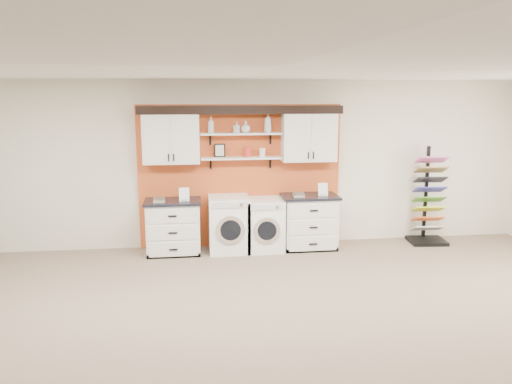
{
  "coord_description": "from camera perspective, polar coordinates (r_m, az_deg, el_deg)",
  "views": [
    {
      "loc": [
        -0.79,
        -4.32,
        2.57
      ],
      "look_at": [
        0.05,
        2.3,
        1.25
      ],
      "focal_mm": 35.0,
      "sensor_mm": 36.0,
      "label": 1
    }
  ],
  "objects": [
    {
      "name": "soap_bottle_d",
      "position": [
        8.23,
        1.36,
        7.93
      ],
      "size": [
        0.14,
        0.14,
        0.32
      ],
      "primitive_type": "imported",
      "rotation": [
        0.0,
        0.0,
        -1.68
      ],
      "color": "silver",
      "rests_on": "shelf_upper"
    },
    {
      "name": "floor",
      "position": [
        5.09,
        2.84,
        -19.15
      ],
      "size": [
        10.0,
        10.0,
        0.0
      ],
      "primitive_type": "plane",
      "color": "#806A56",
      "rests_on": "ground"
    },
    {
      "name": "canister_cream",
      "position": [
        8.26,
        0.72,
        4.53
      ],
      "size": [
        0.1,
        0.1,
        0.14
      ],
      "primitive_type": "cylinder",
      "color": "silver",
      "rests_on": "shelf_lower"
    },
    {
      "name": "dryer",
      "position": [
        8.32,
        0.92,
        -3.72
      ],
      "size": [
        0.62,
        0.71,
        0.86
      ],
      "color": "white",
      "rests_on": "floor"
    },
    {
      "name": "washer",
      "position": [
        8.25,
        -3.11,
        -3.65
      ],
      "size": [
        0.66,
        0.71,
        0.92
      ],
      "color": "white",
      "rests_on": "floor"
    },
    {
      "name": "soap_bottle_c",
      "position": [
        8.19,
        -1.19,
        7.46
      ],
      "size": [
        0.19,
        0.19,
        0.19
      ],
      "primitive_type": "imported",
      "rotation": [
        0.0,
        0.0,
        4.34
      ],
      "color": "silver",
      "rests_on": "shelf_upper"
    },
    {
      "name": "upper_cabinet_right",
      "position": [
        8.37,
        6.06,
        6.38
      ],
      "size": [
        0.9,
        0.35,
        0.84
      ],
      "color": "white",
      "rests_on": "wall_back"
    },
    {
      "name": "wall_back",
      "position": [
        8.44,
        -1.83,
        3.2
      ],
      "size": [
        10.0,
        0.0,
        10.0
      ],
      "primitive_type": "plane",
      "rotation": [
        1.57,
        0.0,
        0.0
      ],
      "color": "beige",
      "rests_on": "floor"
    },
    {
      "name": "crown_molding",
      "position": [
        8.18,
        -1.74,
        9.47
      ],
      "size": [
        3.3,
        0.41,
        0.13
      ],
      "color": "black",
      "rests_on": "wall_back"
    },
    {
      "name": "soap_bottle_a",
      "position": [
        8.14,
        -5.18,
        7.64
      ],
      "size": [
        0.13,
        0.13,
        0.26
      ],
      "primitive_type": "imported",
      "rotation": [
        0.0,
        0.0,
        2.75
      ],
      "color": "silver",
      "rests_on": "shelf_upper"
    },
    {
      "name": "soap_bottle_b",
      "position": [
        8.17,
        -2.23,
        7.41
      ],
      "size": [
        0.11,
        0.11,
        0.18
      ],
      "primitive_type": "imported",
      "rotation": [
        0.0,
        0.0,
        0.83
      ],
      "color": "silver",
      "rests_on": "shelf_upper"
    },
    {
      "name": "accent_panel",
      "position": [
        8.44,
        -1.8,
        1.82
      ],
      "size": [
        3.4,
        0.07,
        2.4
      ],
      "primitive_type": "cube",
      "color": "#BF4C20",
      "rests_on": "wall_back"
    },
    {
      "name": "shelf_lower",
      "position": [
        8.23,
        -1.7,
        3.91
      ],
      "size": [
        1.32,
        0.28,
        0.03
      ],
      "primitive_type": "cube",
      "color": "white",
      "rests_on": "wall_back"
    },
    {
      "name": "base_cabinet_right",
      "position": [
        8.46,
        6.1,
        -3.37
      ],
      "size": [
        0.93,
        0.66,
        0.91
      ],
      "color": "white",
      "rests_on": "floor"
    },
    {
      "name": "sample_rack",
      "position": [
        9.19,
        19.06,
        -2.25
      ],
      "size": [
        0.66,
        0.56,
        1.68
      ],
      "rotation": [
        0.0,
        0.0,
        -0.09
      ],
      "color": "black",
      "rests_on": "floor"
    },
    {
      "name": "base_cabinet_left",
      "position": [
        8.25,
        -9.4,
        -3.92
      ],
      "size": [
        0.9,
        0.66,
        0.89
      ],
      "color": "white",
      "rests_on": "floor"
    },
    {
      "name": "canister_red",
      "position": [
        8.23,
        -1.01,
        4.58
      ],
      "size": [
        0.11,
        0.11,
        0.16
      ],
      "primitive_type": "cylinder",
      "color": "red",
      "rests_on": "shelf_lower"
    },
    {
      "name": "upper_cabinet_left",
      "position": [
        8.15,
        -9.69,
        6.16
      ],
      "size": [
        0.9,
        0.35,
        0.84
      ],
      "color": "white",
      "rests_on": "wall_back"
    },
    {
      "name": "shelf_upper",
      "position": [
        8.19,
        -1.72,
        6.69
      ],
      "size": [
        1.32,
        0.28,
        0.03
      ],
      "primitive_type": "cube",
      "color": "white",
      "rests_on": "wall_back"
    },
    {
      "name": "ceiling",
      "position": [
        4.4,
        3.21,
        14.17
      ],
      "size": [
        10.0,
        10.0,
        0.0
      ],
      "primitive_type": "plane",
      "rotation": [
        3.14,
        0.0,
        0.0
      ],
      "color": "white",
      "rests_on": "wall_back"
    },
    {
      "name": "picture_frame",
      "position": [
        8.23,
        -4.17,
        4.76
      ],
      "size": [
        0.18,
        0.02,
        0.22
      ],
      "color": "black",
      "rests_on": "shelf_lower"
    }
  ]
}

